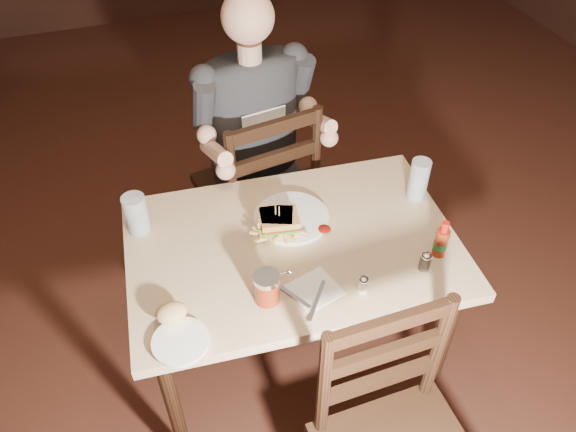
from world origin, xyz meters
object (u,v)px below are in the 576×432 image
object	(u,v)px
main_table	(293,261)
glass_right	(419,180)
syrup_dispenser	(267,288)
glass_left	(136,214)
hot_sauce	(442,239)
side_plate	(181,343)
dinner_plate	(291,219)
chair_far	(256,190)
diner	(256,107)

from	to	relation	value
main_table	glass_right	distance (m)	0.54
main_table	syrup_dispenser	xyz separation A→B (m)	(-0.15, -0.20, 0.14)
glass_left	glass_right	xyz separation A→B (m)	(0.98, -0.15, 0.01)
hot_sauce	side_plate	world-z (taller)	hot_sauce
dinner_plate	glass_right	world-z (taller)	glass_right
dinner_plate	main_table	bearing A→B (deg)	-106.84
main_table	glass_left	world-z (taller)	glass_left
chair_far	diner	world-z (taller)	diner
glass_left	hot_sauce	xyz separation A→B (m)	(0.91, -0.44, -0.00)
hot_sauce	syrup_dispenser	xyz separation A→B (m)	(-0.59, 0.00, -0.02)
main_table	syrup_dispenser	distance (m)	0.29
glass_right	chair_far	bearing A→B (deg)	130.26
chair_far	main_table	bearing A→B (deg)	77.37
hot_sauce	dinner_plate	bearing A→B (deg)	142.62
chair_far	side_plate	xyz separation A→B (m)	(-0.48, -0.89, 0.28)
chair_far	dinner_plate	bearing A→B (deg)	80.08
main_table	hot_sauce	size ratio (longest dim) A/B	8.15
hot_sauce	diner	bearing A→B (deg)	116.27
dinner_plate	syrup_dispenser	size ratio (longest dim) A/B	2.41
chair_far	side_plate	world-z (taller)	chair_far
glass_left	side_plate	distance (m)	0.51
chair_far	side_plate	size ratio (longest dim) A/B	6.18
dinner_plate	glass_left	distance (m)	0.53
diner	glass_left	xyz separation A→B (m)	(-0.53, -0.34, -0.11)
dinner_plate	side_plate	xyz separation A→B (m)	(-0.46, -0.38, -0.00)
chair_far	diner	size ratio (longest dim) A/B	1.11
glass_right	hot_sauce	world-z (taller)	glass_right
diner	side_plate	world-z (taller)	diner
main_table	hot_sauce	distance (m)	0.51
glass_left	side_plate	xyz separation A→B (m)	(0.04, -0.51, -0.07)
hot_sauce	side_plate	distance (m)	0.87
glass_left	hot_sauce	distance (m)	1.01
dinner_plate	diner	bearing A→B (deg)	87.69
main_table	glass_left	xyz separation A→B (m)	(-0.47, 0.23, 0.16)
diner	glass_right	size ratio (longest dim) A/B	5.55
glass_left	main_table	bearing A→B (deg)	-26.15
main_table	dinner_plate	bearing A→B (deg)	73.16
main_table	chair_far	bearing A→B (deg)	85.93
syrup_dispenser	hot_sauce	bearing A→B (deg)	4.38
main_table	glass_left	distance (m)	0.55
diner	glass_right	distance (m)	0.68
hot_sauce	glass_right	bearing A→B (deg)	76.30
glass_right	side_plate	world-z (taller)	glass_right
diner	dinner_plate	size ratio (longest dim) A/B	3.45
dinner_plate	glass_right	xyz separation A→B (m)	(0.47, -0.03, 0.07)
chair_far	diner	bearing A→B (deg)	90.00
syrup_dispenser	side_plate	xyz separation A→B (m)	(-0.28, -0.07, -0.05)
main_table	glass_left	size ratio (longest dim) A/B	8.00
glass_right	side_plate	bearing A→B (deg)	-159.44
dinner_plate	hot_sauce	world-z (taller)	hot_sauce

